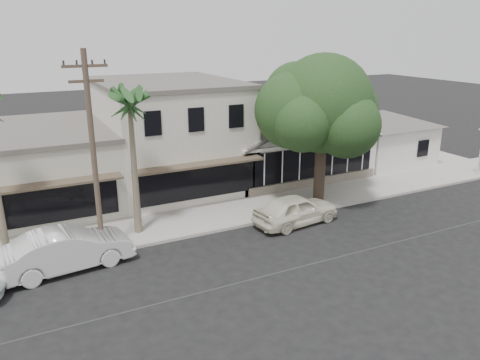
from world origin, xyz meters
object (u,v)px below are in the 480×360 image
shade_tree (319,106)px  utility_pole (93,151)px  car_0 (296,209)px  car_1 (67,249)px

shade_tree → utility_pole: bearing=-174.5°
utility_pole → shade_tree: size_ratio=1.05×
utility_pole → shade_tree: utility_pole is taller
utility_pole → car_0: utility_pole is taller
car_0 → car_1: 11.27m
car_1 → utility_pole: bearing=-68.1°
utility_pole → car_1: 4.30m
car_0 → shade_tree: bearing=-57.7°
car_0 → utility_pole: bearing=76.7°
car_0 → shade_tree: 6.10m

